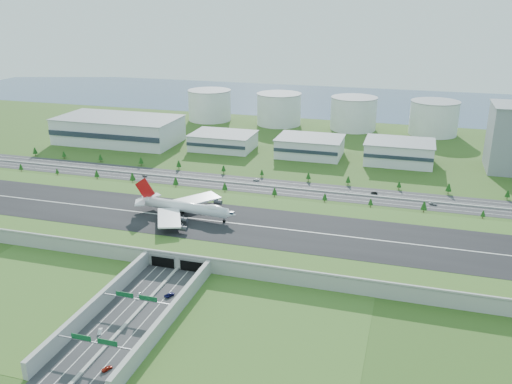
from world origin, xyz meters
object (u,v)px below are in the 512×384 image
(fuel_tank_a, at_px, (210,105))
(car_3, at_px, (107,368))
(car_4, at_px, (145,176))
(car_2, at_px, (170,295))
(car_0, at_px, (139,295))
(car_6, at_px, (433,204))
(boeing_747, at_px, (185,207))
(car_1, at_px, (100,331))
(car_5, at_px, (374,193))
(car_7, at_px, (256,180))

(fuel_tank_a, height_order, car_3, fuel_tank_a)
(car_3, height_order, car_4, car_4)
(car_2, height_order, car_4, car_4)
(car_0, distance_m, car_6, 221.47)
(boeing_747, relative_size, car_1, 15.45)
(car_5, height_order, car_6, car_5)
(car_3, distance_m, car_7, 241.44)
(car_2, bearing_deg, car_6, -103.16)
(boeing_747, xyz_separation_m, car_5, (109.42, 98.26, -13.32))
(car_3, bearing_deg, car_1, -28.37)
(car_3, height_order, car_6, car_6)
(car_2, bearing_deg, car_4, -35.31)
(fuel_tank_a, distance_m, car_5, 298.01)
(car_0, xyz_separation_m, car_4, (-85.86, 171.58, -0.05))
(car_4, distance_m, car_5, 184.11)
(boeing_747, xyz_separation_m, car_6, (151.39, 87.22, -13.37))
(boeing_747, height_order, car_5, boeing_747)
(car_1, height_order, car_2, car_2)
(boeing_747, height_order, car_3, boeing_747)
(car_3, bearing_deg, car_0, -50.39)
(car_1, distance_m, car_5, 237.12)
(car_0, bearing_deg, car_1, -110.54)
(car_1, xyz_separation_m, car_4, (-84.37, 204.09, 0.01))
(fuel_tank_a, distance_m, boeing_747, 324.00)
(car_0, bearing_deg, car_7, 70.75)
(car_6, bearing_deg, car_5, 93.31)
(car_5, bearing_deg, car_1, -14.44)
(car_3, relative_size, car_5, 0.94)
(car_4, relative_size, car_6, 0.83)
(car_2, xyz_separation_m, car_4, (-100.17, 167.06, 0.00))
(car_4, bearing_deg, car_2, -135.01)
(fuel_tank_a, xyz_separation_m, car_6, (253.58, -220.22, -16.62))
(car_3, distance_m, car_6, 257.88)
(car_1, bearing_deg, car_6, 32.88)
(car_5, bearing_deg, car_7, -82.54)
(fuel_tank_a, bearing_deg, car_5, -44.67)
(boeing_747, relative_size, car_5, 14.55)
(car_2, relative_size, car_5, 1.12)
(car_5, bearing_deg, car_2, -14.78)
(car_2, distance_m, car_6, 209.09)
(car_0, bearing_deg, car_2, -0.40)
(fuel_tank_a, relative_size, car_1, 10.81)
(boeing_747, height_order, car_2, boeing_747)
(car_1, relative_size, car_7, 0.87)
(boeing_747, bearing_deg, car_7, 86.95)
(car_0, relative_size, car_7, 0.90)
(car_6, bearing_deg, car_7, 101.43)
(car_1, bearing_deg, car_5, 42.79)
(car_4, xyz_separation_m, car_5, (183.77, 11.19, 0.04))
(car_0, bearing_deg, car_4, 98.68)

